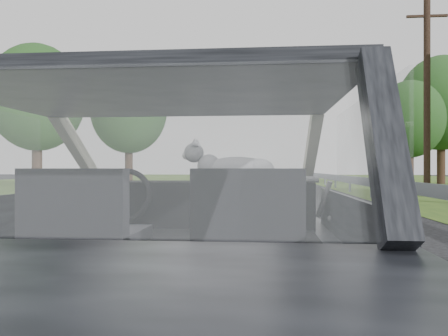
% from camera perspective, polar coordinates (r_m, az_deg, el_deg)
% --- Properties ---
extents(subject_car, '(1.80, 4.00, 1.45)m').
position_cam_1_polar(subject_car, '(2.40, -6.25, -8.79)').
color(subject_car, black).
rests_on(subject_car, ground).
extents(dashboard, '(1.58, 0.45, 0.30)m').
position_cam_1_polar(dashboard, '(3.00, -3.88, -4.63)').
color(dashboard, black).
rests_on(dashboard, subject_car).
extents(driver_seat, '(0.50, 0.72, 0.42)m').
position_cam_1_polar(driver_seat, '(2.22, -17.96, -5.47)').
color(driver_seat, black).
rests_on(driver_seat, subject_car).
extents(passenger_seat, '(0.50, 0.72, 0.42)m').
position_cam_1_polar(passenger_seat, '(2.05, 3.22, -5.94)').
color(passenger_seat, black).
rests_on(passenger_seat, subject_car).
extents(steering_wheel, '(0.36, 0.36, 0.04)m').
position_cam_1_polar(steering_wheel, '(2.80, -12.97, -3.52)').
color(steering_wheel, black).
rests_on(steering_wheel, dashboard).
extents(cat, '(0.66, 0.25, 0.29)m').
position_cam_1_polar(cat, '(2.91, 1.68, 0.06)').
color(cat, '#9A9A9A').
rests_on(cat, dashboard).
extents(guardrail, '(0.05, 90.00, 0.32)m').
position_cam_1_polar(guardrail, '(12.92, 22.40, -2.28)').
color(guardrail, gray).
rests_on(guardrail, ground).
extents(other_car, '(2.38, 4.92, 1.56)m').
position_cam_1_polar(other_car, '(26.22, 2.15, -0.69)').
color(other_car, silver).
rests_on(other_car, ground).
extents(highway_sign, '(0.42, 0.84, 2.18)m').
position_cam_1_polar(highway_sign, '(23.29, 22.01, -0.01)').
color(highway_sign, '#0B4F20').
rests_on(highway_sign, ground).
extents(utility_pole, '(0.32, 0.32, 8.12)m').
position_cam_1_polar(utility_pole, '(19.88, 24.99, 8.58)').
color(utility_pole, '#412F24').
rests_on(utility_pole, ground).
extents(tree_2, '(4.26, 4.26, 6.40)m').
position_cam_1_polar(tree_2, '(29.79, 23.08, 4.05)').
color(tree_2, '#254B21').
rests_on(tree_2, ground).
extents(tree_3, '(7.15, 7.15, 8.53)m').
position_cam_1_polar(tree_3, '(33.47, 26.49, 5.43)').
color(tree_3, '#254B21').
rests_on(tree_3, ground).
extents(tree_5, '(6.32, 6.32, 7.30)m').
position_cam_1_polar(tree_5, '(24.67, -23.23, 5.95)').
color(tree_5, '#254B21').
rests_on(tree_5, ground).
extents(tree_6, '(6.63, 6.63, 7.66)m').
position_cam_1_polar(tree_6, '(29.84, -12.32, 5.25)').
color(tree_6, '#254B21').
rests_on(tree_6, ground).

